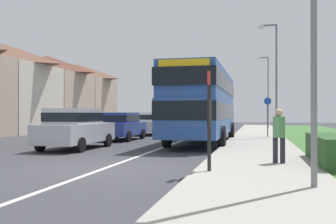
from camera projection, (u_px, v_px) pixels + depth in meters
name	position (u px, v px, depth m)	size (l,w,h in m)	color
ground_plane	(102.00, 169.00, 10.48)	(120.00, 120.00, 0.00)	#38383D
lane_marking_centre	(168.00, 146.00, 18.27)	(0.14, 60.00, 0.01)	silver
pavement_near_side	(258.00, 150.00, 15.37)	(3.20, 68.00, 0.12)	#9E998E
roadside_hedge	(334.00, 151.00, 10.98)	(1.10, 3.82, 0.90)	#2D5128
double_decker_bus	(203.00, 102.00, 20.07)	(2.80, 11.10, 3.70)	#284C93
parked_car_silver	(75.00, 127.00, 16.52)	(1.97, 4.53, 1.75)	#B7B7BC
parked_car_blue	(121.00, 125.00, 22.04)	(1.90, 4.24, 1.59)	navy
parked_car_white	(149.00, 123.00, 27.64)	(1.88, 4.53, 1.62)	silver
pedestrian_at_stop	(279.00, 133.00, 10.85)	(0.34, 0.34, 1.67)	#23232D
bus_stop_sign	(209.00, 113.00, 9.40)	(0.09, 0.52, 2.60)	black
cycle_route_sign	(268.00, 115.00, 23.21)	(0.44, 0.08, 2.52)	slate
street_lamp_mid	(274.00, 73.00, 22.72)	(1.14, 0.20, 6.86)	slate
street_lamp_far	(267.00, 88.00, 38.58)	(1.14, 0.20, 7.27)	slate
house_terrace_far_side	(27.00, 91.00, 33.34)	(7.22, 25.47, 7.10)	tan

